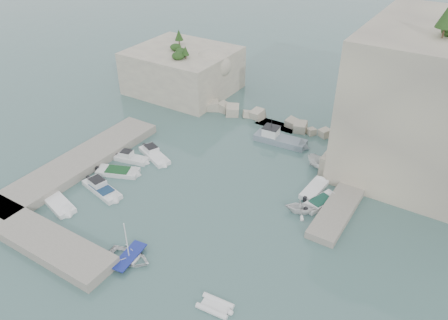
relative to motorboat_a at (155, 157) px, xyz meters
The scene contains 20 objects.
ground 11.89m from the motorboat_a, 28.72° to the right, with size 400.00×400.00×0.00m, color #476B68.
cliff_terrace 26.49m from the motorboat_a, 27.67° to the left, with size 8.00×10.00×2.50m, color beige.
outcrop_west 21.81m from the motorboat_a, 116.39° to the left, with size 16.00×14.00×7.00m, color beige.
quay_west 9.41m from the motorboat_a, 134.37° to the right, with size 5.00×24.00×1.10m, color #9E9689.
quay_south 18.23m from the motorboat_a, 88.65° to the right, with size 18.00×4.00×1.10m, color #9E9689.
ledge_east 24.31m from the motorboat_a, 10.15° to the left, with size 3.00×16.00×0.80m, color #9E9689.
breakwater 18.83m from the motorboat_a, 59.92° to the left, with size 28.00×3.00×1.40m, color beige.
motorboat_a is the anchor object (origin of this frame).
motorboat_b 2.92m from the motorboat_a, 131.98° to the right, with size 4.78×1.57×1.40m, color silver, non-canonical shape.
motorboat_c 5.41m from the motorboat_a, 104.74° to the right, with size 5.58×2.03×0.70m, color silver, non-canonical shape.
motorboat_d 8.91m from the motorboat_a, 92.43° to the right, with size 6.26×1.86×1.40m, color silver, non-canonical shape.
motorboat_e 13.60m from the motorboat_a, 99.45° to the right, with size 4.76×1.95×0.70m, color white, non-canonical shape.
rowboat 18.05m from the motorboat_a, 57.73° to the right, with size 3.15×4.41×0.91m, color white.
inflatable_dinghy 24.92m from the motorboat_a, 38.59° to the right, with size 3.17×1.54×0.44m, color white, non-canonical shape.
tender_east_a 20.50m from the motorboat_a, ahead, with size 2.93×3.40×1.79m, color white.
tender_east_b 21.89m from the motorboat_a, ahead, with size 5.01×1.71×0.70m, color white, non-canonical shape.
tender_east_c 20.71m from the motorboat_a, 11.66° to the left, with size 5.16×1.67×0.70m, color white, non-canonical shape.
tender_east_d 21.62m from the motorboat_a, 23.96° to the left, with size 1.80×4.79×1.85m, color white.
work_boat 17.04m from the motorboat_a, 44.63° to the left, with size 7.78×2.30×2.20m, color slate, non-canonical shape.
rowboat_mast 18.23m from the motorboat_a, 57.73° to the right, with size 0.10×0.10×4.20m, color white.
Camera 1 is at (22.49, -29.83, 30.28)m, focal length 35.00 mm.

